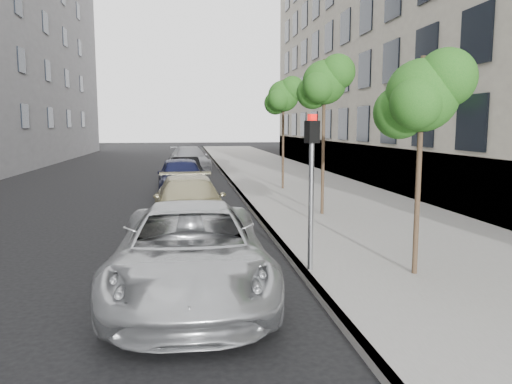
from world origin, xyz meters
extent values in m
plane|color=black|center=(0.00, 0.00, 0.00)|extent=(160.00, 160.00, 0.00)
cube|color=gray|center=(4.30, 24.00, 0.07)|extent=(6.40, 72.00, 0.14)
cube|color=#9E9B93|center=(1.18, 24.00, 0.07)|extent=(0.15, 72.00, 0.14)
cylinder|color=#38281C|center=(3.20, 1.50, 2.15)|extent=(0.10, 0.10, 4.02)
sphere|color=#165616|center=(3.20, 1.50, 3.46)|extent=(1.32, 1.32, 1.32)
sphere|color=#165616|center=(3.55, 1.30, 3.76)|extent=(1.05, 1.05, 1.05)
sphere|color=#165616|center=(2.90, 1.75, 3.16)|extent=(0.99, 0.99, 0.99)
cylinder|color=#38281C|center=(3.20, 8.00, 2.54)|extent=(0.10, 0.10, 4.79)
sphere|color=#165616|center=(3.20, 8.00, 4.23)|extent=(1.35, 1.35, 1.35)
sphere|color=#165616|center=(3.55, 7.80, 4.53)|extent=(1.08, 1.08, 1.08)
sphere|color=#165616|center=(2.90, 8.25, 3.93)|extent=(1.02, 1.02, 1.02)
cylinder|color=#38281C|center=(3.20, 14.50, 2.52)|extent=(0.10, 0.10, 4.75)
sphere|color=#165616|center=(3.20, 14.50, 4.19)|extent=(1.35, 1.35, 1.35)
sphere|color=#165616|center=(3.55, 14.30, 4.49)|extent=(1.08, 1.08, 1.08)
sphere|color=#165616|center=(2.90, 14.75, 3.89)|extent=(1.02, 1.02, 1.02)
cylinder|color=#939699|center=(1.30, 2.03, 1.37)|extent=(0.10, 0.10, 2.45)
cube|color=black|center=(1.30, 2.03, 2.80)|extent=(0.29, 0.25, 0.42)
cube|color=red|center=(1.30, 2.03, 3.07)|extent=(0.17, 0.14, 0.12)
imported|color=#B0B3B5|center=(-1.01, 1.29, 0.78)|extent=(2.68, 5.64, 1.56)
imported|color=tan|center=(-0.99, 7.17, 0.72)|extent=(2.25, 5.06, 1.44)
imported|color=#0F1334|center=(-1.26, 13.62, 0.81)|extent=(2.16, 4.86, 1.62)
imported|color=black|center=(-1.07, 19.32, 0.63)|extent=(1.78, 3.98, 1.27)
imported|color=gray|center=(-0.84, 25.04, 0.78)|extent=(2.87, 5.62, 1.56)
camera|label=1|loc=(-1.06, -7.17, 2.93)|focal=35.00mm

